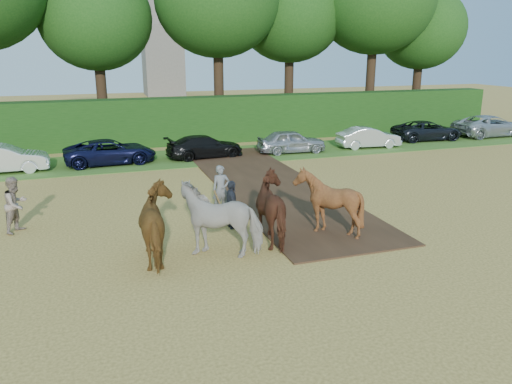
# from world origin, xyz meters

# --- Properties ---
(ground) EXTENTS (120.00, 120.00, 0.00)m
(ground) POSITION_xyz_m (0.00, 0.00, 0.00)
(ground) COLOR gold
(ground) RESTS_ON ground
(earth_strip) EXTENTS (4.50, 17.00, 0.05)m
(earth_strip) POSITION_xyz_m (1.50, 7.00, 0.03)
(earth_strip) COLOR #472D1C
(earth_strip) RESTS_ON ground
(grass_verge) EXTENTS (50.00, 5.00, 0.03)m
(grass_verge) POSITION_xyz_m (0.00, 14.00, 0.01)
(grass_verge) COLOR #38601E
(grass_verge) RESTS_ON ground
(hedgerow) EXTENTS (46.00, 1.60, 3.00)m
(hedgerow) POSITION_xyz_m (0.00, 18.50, 1.50)
(hedgerow) COLOR #14380F
(hedgerow) RESTS_ON ground
(spectator_near) EXTENTS (1.13, 1.18, 1.92)m
(spectator_near) POSITION_xyz_m (-8.57, 4.04, 0.96)
(spectator_near) COLOR tan
(spectator_near) RESTS_ON ground
(spectator_far) EXTENTS (0.45, 1.01, 1.69)m
(spectator_far) POSITION_xyz_m (-1.59, 2.06, 0.85)
(spectator_far) COLOR #23262E
(spectator_far) RESTS_ON ground
(plough_team) EXTENTS (7.09, 5.25, 2.19)m
(plough_team) POSITION_xyz_m (-1.48, 0.42, 1.08)
(plough_team) COLOR brown
(plough_team) RESTS_ON ground
(parked_cars) EXTENTS (41.12, 3.28, 1.49)m
(parked_cars) POSITION_xyz_m (4.90, 13.97, 0.69)
(parked_cars) COLOR #A4A6AB
(parked_cars) RESTS_ON ground
(treeline) EXTENTS (48.70, 10.60, 14.21)m
(treeline) POSITION_xyz_m (-1.69, 21.69, 8.97)
(treeline) COLOR #382616
(treeline) RESTS_ON ground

